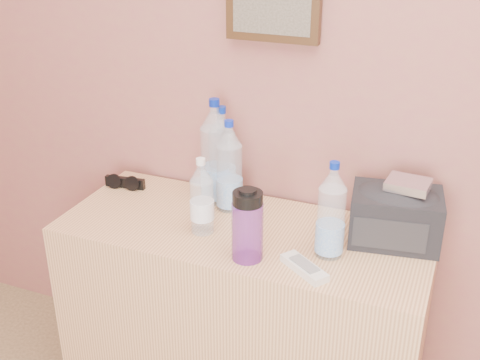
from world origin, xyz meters
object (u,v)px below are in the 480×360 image
pet_small (202,200)px  pet_large_b (229,171)px  foil_packet (408,184)px  pet_large_d (331,215)px  toiletry_bag (396,214)px  pet_large_c (215,157)px  pet_large_a (222,159)px  ac_remote (304,268)px  dresser (243,322)px  nalgene_bottle (247,225)px  sunglasses (125,182)px

pet_small → pet_large_b: bearing=84.9°
pet_large_b → foil_packet: bearing=-0.5°
pet_small → pet_large_d: bearing=2.5°
pet_large_d → toiletry_bag: (0.16, 0.15, -0.04)m
pet_large_c → pet_large_a: bearing=62.0°
toiletry_bag → ac_remote: bearing=-135.8°
dresser → foil_packet: bearing=12.9°
nalgene_bottle → sunglasses: 0.65m
dresser → ac_remote: ac_remote is taller
pet_large_c → pet_small: pet_large_c is taller
pet_large_c → foil_packet: bearing=-4.0°
pet_large_a → pet_small: bearing=-80.8°
pet_large_b → pet_small: (-0.02, -0.18, -0.03)m
pet_large_d → foil_packet: (0.19, 0.15, 0.06)m
pet_large_b → toiletry_bag: pet_large_b is taller
pet_small → ac_remote: pet_small is taller
pet_large_c → nalgene_bottle: pet_large_c is taller
pet_large_a → pet_large_c: (-0.01, -0.02, 0.01)m
nalgene_bottle → sunglasses: nalgene_bottle is taller
pet_large_b → dresser: bearing=-50.1°
pet_small → ac_remote: bearing=-15.0°
sunglasses → ac_remote: 0.80m
dresser → pet_large_a: (-0.15, 0.18, 0.51)m
pet_large_b → pet_large_c: bearing=149.7°
pet_large_a → toiletry_bag: size_ratio=1.26×
dresser → toiletry_bag: (0.45, 0.11, 0.46)m
pet_large_d → dresser: bearing=171.0°
dresser → sunglasses: (-0.51, 0.12, 0.39)m
dresser → nalgene_bottle: bearing=-64.0°
pet_small → sunglasses: 0.44m
nalgene_bottle → pet_large_b: bearing=122.4°
pet_large_d → nalgene_bottle: bearing=-152.9°
foil_packet → dresser: bearing=-167.1°
ac_remote → toiletry_bag: size_ratio=0.61×
pet_large_a → nalgene_bottle: size_ratio=1.50×
pet_large_a → pet_large_c: size_ratio=0.91×
pet_large_c → ac_remote: pet_large_c is taller
pet_large_d → pet_small: (-0.40, -0.02, -0.02)m
toiletry_bag → foil_packet: size_ratio=2.16×
sunglasses → pet_small: bearing=-31.6°
sunglasses → pet_large_b: bearing=-7.5°
pet_large_d → nalgene_bottle: 0.24m
pet_large_b → nalgene_bottle: 0.32m
dresser → pet_large_a: size_ratio=3.55×
dresser → pet_large_d: (0.29, -0.05, 0.50)m
pet_large_a → pet_small: size_ratio=1.34×
foil_packet → pet_large_d: bearing=-140.3°
sunglasses → toiletry_bag: (0.96, -0.01, 0.07)m
nalgene_bottle → pet_large_d: bearing=27.1°
pet_small → ac_remote: 0.38m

